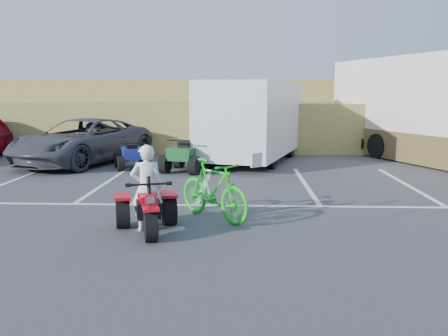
{
  "coord_description": "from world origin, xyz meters",
  "views": [
    {
      "loc": [
        1.02,
        -7.64,
        2.42
      ],
      "look_at": [
        0.66,
        1.32,
        1.0
      ],
      "focal_mm": 38.0,
      "sensor_mm": 36.0,
      "label": 1
    }
  ],
  "objects_px": {
    "rider": "(147,188)",
    "green_dirt_bike": "(213,190)",
    "rv_motorhome": "(448,118)",
    "quad_atv_blue": "(132,168)",
    "quad_atv_green": "(186,171)",
    "cargo_trailer": "(254,119)",
    "red_trike_atv": "(148,232)",
    "grey_pickup": "(83,141)"
  },
  "relations": [
    {
      "from": "rider",
      "to": "green_dirt_bike",
      "type": "xyz_separation_m",
      "value": [
        1.13,
        0.79,
        -0.19
      ]
    },
    {
      "from": "green_dirt_bike",
      "to": "rv_motorhome",
      "type": "height_order",
      "value": "rv_motorhome"
    },
    {
      "from": "rv_motorhome",
      "to": "quad_atv_blue",
      "type": "height_order",
      "value": "rv_motorhome"
    },
    {
      "from": "rider",
      "to": "quad_atv_blue",
      "type": "relative_size",
      "value": 1.13
    },
    {
      "from": "green_dirt_bike",
      "to": "quad_atv_green",
      "type": "relative_size",
      "value": 1.2
    },
    {
      "from": "cargo_trailer",
      "to": "quad_atv_blue",
      "type": "distance_m",
      "value": 4.64
    },
    {
      "from": "red_trike_atv",
      "to": "quad_atv_blue",
      "type": "relative_size",
      "value": 1.1
    },
    {
      "from": "rider",
      "to": "quad_atv_blue",
      "type": "height_order",
      "value": "rider"
    },
    {
      "from": "rv_motorhome",
      "to": "quad_atv_green",
      "type": "relative_size",
      "value": 6.43
    },
    {
      "from": "red_trike_atv",
      "to": "cargo_trailer",
      "type": "height_order",
      "value": "cargo_trailer"
    },
    {
      "from": "rider",
      "to": "rv_motorhome",
      "type": "xyz_separation_m",
      "value": [
        8.66,
        8.37,
        0.82
      ]
    },
    {
      "from": "rv_motorhome",
      "to": "grey_pickup",
      "type": "bearing_deg",
      "value": 159.89
    },
    {
      "from": "rider",
      "to": "green_dirt_bike",
      "type": "relative_size",
      "value": 0.79
    },
    {
      "from": "green_dirt_bike",
      "to": "grey_pickup",
      "type": "distance_m",
      "value": 8.77
    },
    {
      "from": "green_dirt_bike",
      "to": "quad_atv_green",
      "type": "bearing_deg",
      "value": 58.74
    },
    {
      "from": "red_trike_atv",
      "to": "rv_motorhome",
      "type": "relative_size",
      "value": 0.14
    },
    {
      "from": "green_dirt_bike",
      "to": "quad_atv_blue",
      "type": "height_order",
      "value": "green_dirt_bike"
    },
    {
      "from": "red_trike_atv",
      "to": "quad_atv_green",
      "type": "relative_size",
      "value": 0.92
    },
    {
      "from": "cargo_trailer",
      "to": "red_trike_atv",
      "type": "bearing_deg",
      "value": -86.22
    },
    {
      "from": "rider",
      "to": "rv_motorhome",
      "type": "relative_size",
      "value": 0.15
    },
    {
      "from": "quad_atv_blue",
      "to": "quad_atv_green",
      "type": "bearing_deg",
      "value": -36.94
    },
    {
      "from": "cargo_trailer",
      "to": "green_dirt_bike",
      "type": "bearing_deg",
      "value": -80.16
    },
    {
      "from": "rider",
      "to": "quad_atv_green",
      "type": "bearing_deg",
      "value": -105.35
    },
    {
      "from": "quad_atv_blue",
      "to": "quad_atv_green",
      "type": "xyz_separation_m",
      "value": [
        1.84,
        -0.53,
        0.0
      ]
    },
    {
      "from": "red_trike_atv",
      "to": "cargo_trailer",
      "type": "relative_size",
      "value": 0.23
    },
    {
      "from": "cargo_trailer",
      "to": "quad_atv_blue",
      "type": "xyz_separation_m",
      "value": [
        -3.98,
        -1.83,
        -1.52
      ]
    },
    {
      "from": "rider",
      "to": "cargo_trailer",
      "type": "distance_m",
      "value": 9.07
    },
    {
      "from": "cargo_trailer",
      "to": "quad_atv_green",
      "type": "relative_size",
      "value": 3.99
    },
    {
      "from": "rider",
      "to": "quad_atv_blue",
      "type": "bearing_deg",
      "value": -90.67
    },
    {
      "from": "rv_motorhome",
      "to": "quad_atv_green",
      "type": "bearing_deg",
      "value": 170.66
    },
    {
      "from": "grey_pickup",
      "to": "cargo_trailer",
      "type": "distance_m",
      "value": 6.04
    },
    {
      "from": "red_trike_atv",
      "to": "rv_motorhome",
      "type": "xyz_separation_m",
      "value": [
        8.62,
        8.52,
        1.59
      ]
    },
    {
      "from": "red_trike_atv",
      "to": "rider",
      "type": "bearing_deg",
      "value": 90.0
    },
    {
      "from": "red_trike_atv",
      "to": "quad_atv_green",
      "type": "bearing_deg",
      "value": 75.0
    },
    {
      "from": "quad_atv_green",
      "to": "quad_atv_blue",
      "type": "bearing_deg",
      "value": 179.74
    },
    {
      "from": "rv_motorhome",
      "to": "quad_atv_blue",
      "type": "distance_m",
      "value": 10.78
    },
    {
      "from": "rv_motorhome",
      "to": "quad_atv_green",
      "type": "xyz_separation_m",
      "value": [
        -8.73,
        -1.93,
        -1.59
      ]
    },
    {
      "from": "red_trike_atv",
      "to": "cargo_trailer",
      "type": "bearing_deg",
      "value": 61.19
    },
    {
      "from": "rider",
      "to": "quad_atv_green",
      "type": "xyz_separation_m",
      "value": [
        -0.07,
        6.44,
        -0.77
      ]
    },
    {
      "from": "green_dirt_bike",
      "to": "rider",
      "type": "bearing_deg",
      "value": 171.86
    },
    {
      "from": "cargo_trailer",
      "to": "quad_atv_green",
      "type": "xyz_separation_m",
      "value": [
        -2.15,
        -2.35,
        -1.52
      ]
    },
    {
      "from": "rider",
      "to": "quad_atv_green",
      "type": "relative_size",
      "value": 0.95
    }
  ]
}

